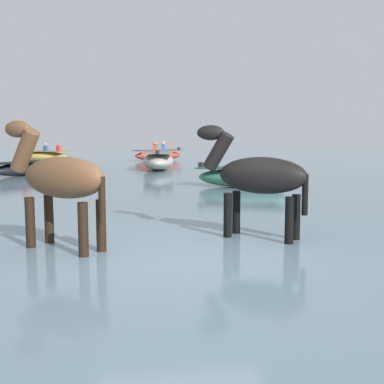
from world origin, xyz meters
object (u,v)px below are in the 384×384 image
horse_trailing_bay (60,181)px  boat_far_inshore (158,161)px  boat_near_starboard (158,155)px  boat_distant_east (242,178)px  horse_lead_black (257,178)px  boat_mid_channel (23,168)px  boat_distant_west (45,156)px

horse_trailing_bay → boat_far_inshore: (2.53, 16.00, -0.55)m
horse_trailing_bay → boat_near_starboard: 24.28m
horse_trailing_bay → boat_distant_east: size_ratio=0.70×
horse_lead_black → boat_distant_east: 7.49m
boat_mid_channel → boat_distant_east: (7.63, -5.64, 0.02)m
boat_distant_west → boat_far_inshore: 9.52m
horse_lead_black → boat_near_starboard: 23.75m
boat_distant_west → boat_near_starboard: (6.89, 0.96, -0.01)m
boat_mid_channel → boat_far_inshore: bearing=25.9°
boat_distant_east → boat_far_inshore: size_ratio=0.70×
horse_lead_black → boat_distant_west: horse_lead_black is taller
horse_lead_black → boat_distant_west: (-6.75, 22.78, -0.59)m
horse_trailing_bay → boat_mid_channel: 13.64m
boat_mid_channel → boat_distant_east: boat_mid_channel is taller
boat_distant_west → boat_distant_east: 17.58m
boat_distant_west → boat_mid_channel: boat_distant_west is taller
horse_lead_black → boat_far_inshore: size_ratio=0.47×
boat_near_starboard → boat_distant_east: (1.42, -16.45, -0.04)m
boat_far_inshore → boat_mid_channel: bearing=-154.1°
horse_lead_black → boat_distant_west: bearing=106.5°
boat_near_starboard → boat_mid_channel: (-6.21, -10.81, -0.06)m
boat_near_starboard → boat_far_inshore: size_ratio=0.81×
horse_trailing_bay → boat_mid_channel: horse_trailing_bay is taller
horse_lead_black → boat_distant_east: size_ratio=0.68×
horse_lead_black → boat_mid_channel: horse_lead_black is taller
boat_far_inshore → horse_lead_black: bearing=-88.5°
boat_mid_channel → boat_distant_east: size_ratio=1.01×
boat_near_starboard → horse_lead_black: bearing=-90.3°
boat_distant_east → boat_far_inshore: 8.61m
boat_near_starboard → boat_far_inshore: boat_far_inshore is taller
horse_lead_black → boat_far_inshore: horse_lead_black is taller
boat_near_starboard → boat_mid_channel: bearing=-119.9°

